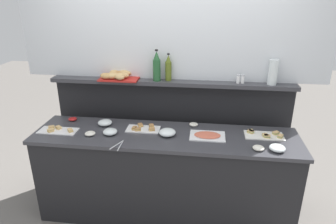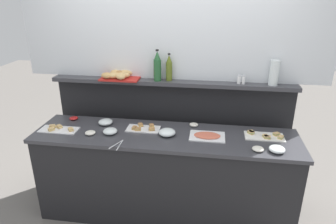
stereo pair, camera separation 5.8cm
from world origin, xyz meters
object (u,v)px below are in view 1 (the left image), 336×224
condiment_bowl_dark (258,148)px  condiment_bowl_teal (194,124)px  cold_cuts_platter (207,136)px  sandwich_platter_side (58,130)px  glass_bowl_medium (110,132)px  glass_bowl_extra (105,123)px  condiment_bowl_red (90,134)px  condiment_bowl_cream (73,119)px  olive_oil_bottle (168,68)px  serving_tongs (119,145)px  salt_shaker (238,79)px  water_carafe (273,72)px  wine_bottle_green (157,67)px  pepper_shaker (243,79)px  glass_bowl_large (167,133)px  bread_basket (118,75)px  sandwich_platter_front (143,129)px  sandwich_platter_rear (264,135)px  glass_bowl_small (277,148)px

condiment_bowl_dark → condiment_bowl_teal: condiment_bowl_dark is taller
cold_cuts_platter → condiment_bowl_dark: bearing=-24.5°
sandwich_platter_side → glass_bowl_medium: 0.52m
condiment_bowl_teal → glass_bowl_medium: bearing=-159.1°
glass_bowl_extra → condiment_bowl_red: bearing=-105.7°
sandwich_platter_side → condiment_bowl_cream: size_ratio=4.22×
condiment_bowl_cream → olive_oil_bottle: bearing=12.7°
glass_bowl_extra → serving_tongs: 0.48m
glass_bowl_medium → condiment_bowl_cream: bearing=151.3°
cold_cuts_platter → olive_oil_bottle: size_ratio=1.18×
salt_shaker → water_carafe: size_ratio=0.36×
glass_bowl_extra → wine_bottle_green: bearing=28.2°
sandwich_platter_side → glass_bowl_extra: (0.41, 0.20, 0.02)m
condiment_bowl_red → pepper_shaker: (1.41, 0.51, 0.43)m
cold_cuts_platter → condiment_bowl_cream: bearing=172.0°
glass_bowl_large → bread_basket: size_ratio=0.40×
sandwich_platter_front → condiment_bowl_dark: (1.06, -0.27, 0.01)m
sandwich_platter_rear → wine_bottle_green: bearing=163.6°
glass_bowl_small → condiment_bowl_teal: bearing=150.0°
sandwich_platter_side → glass_bowl_large: 1.06m
water_carafe → condiment_bowl_cream: bearing=-174.2°
sandwich_platter_front → bread_basket: size_ratio=0.80×
sandwich_platter_side → olive_oil_bottle: 1.24m
sandwich_platter_side → water_carafe: size_ratio=1.51×
cold_cuts_platter → bread_basket: 1.12m
glass_bowl_extra → salt_shaker: (1.30, 0.28, 0.42)m
sandwich_platter_side → condiment_bowl_cream: bearing=83.5°
sandwich_platter_rear → glass_bowl_extra: 1.55m
salt_shaker → sandwich_platter_side: bearing=-164.5°
sandwich_platter_side → serving_tongs: 0.69m
glass_bowl_large → serving_tongs: size_ratio=0.85×
cold_cuts_platter → glass_bowl_medium: (-0.91, -0.07, 0.02)m
olive_oil_bottle → bread_basket: (-0.53, -0.02, -0.09)m
wine_bottle_green → water_carafe: (1.13, 0.01, -0.02)m
serving_tongs → water_carafe: (1.37, 0.68, 0.52)m
sandwich_platter_front → condiment_bowl_dark: size_ratio=3.25×
sandwich_platter_side → bread_basket: bread_basket is taller
sandwich_platter_front → pepper_shaker: (0.94, 0.33, 0.44)m
sandwich_platter_front → olive_oil_bottle: (0.20, 0.35, 0.52)m
bread_basket → olive_oil_bottle: bearing=2.1°
sandwich_platter_front → sandwich_platter_side: same height
sandwich_platter_front → glass_bowl_extra: bearing=172.3°
sandwich_platter_front → cold_cuts_platter: bearing=-6.5°
salt_shaker → pepper_shaker: same height
condiment_bowl_dark → condiment_bowl_teal: size_ratio=1.13×
glass_bowl_large → condiment_bowl_cream: bearing=167.8°
sandwich_platter_front → glass_bowl_extra: (-0.40, 0.05, 0.01)m
bread_basket → wine_bottle_green: bearing=-1.4°
sandwich_platter_front → condiment_bowl_cream: 0.79m
sandwich_platter_side → condiment_bowl_dark: (1.86, -0.13, 0.01)m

